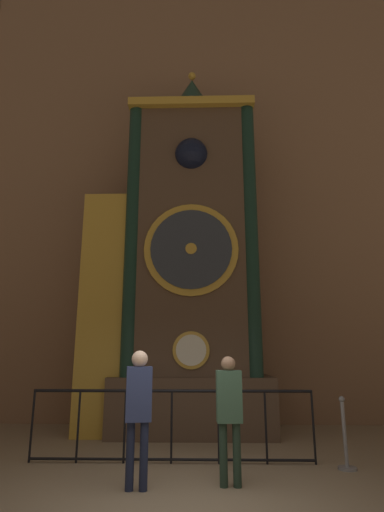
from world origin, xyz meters
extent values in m
cube|color=#846047|center=(0.00, 5.68, 7.96)|extent=(24.00, 0.30, 15.92)
cube|color=brown|center=(0.06, 4.32, 0.61)|extent=(3.51, 1.61, 1.22)
cube|color=brown|center=(0.06, 4.32, 4.45)|extent=(2.81, 1.40, 6.47)
cube|color=gold|center=(0.06, 4.22, 7.58)|extent=(3.03, 1.54, 0.20)
cylinder|color=gold|center=(0.06, 3.59, 1.77)|extent=(0.77, 0.05, 0.77)
cylinder|color=silver|center=(0.06, 3.56, 1.77)|extent=(0.63, 0.03, 0.63)
cylinder|color=gold|center=(0.06, 3.59, 3.93)|extent=(2.09, 0.07, 2.09)
cylinder|color=#2D333D|center=(0.06, 3.55, 3.93)|extent=(1.79, 0.04, 1.79)
cylinder|color=gold|center=(0.06, 3.53, 3.93)|extent=(0.25, 0.03, 0.25)
cube|color=#30241B|center=(0.06, 4.11, 6.26)|extent=(0.97, 0.42, 0.97)
sphere|color=black|center=(0.06, 3.69, 6.26)|extent=(0.78, 0.78, 0.78)
cylinder|color=#142D23|center=(-1.28, 3.72, 4.45)|extent=(0.33, 0.33, 6.47)
cylinder|color=#142D23|center=(1.40, 3.72, 4.45)|extent=(0.33, 0.33, 6.47)
cylinder|color=gold|center=(0.06, 4.32, 7.83)|extent=(0.92, 0.92, 0.30)
cone|color=#163227|center=(0.06, 4.32, 8.39)|extent=(0.88, 0.88, 0.81)
sphere|color=gold|center=(0.06, 4.32, 8.91)|extent=(0.20, 0.20, 0.20)
cube|color=brown|center=(-1.90, 4.37, 2.66)|extent=(1.01, 1.19, 5.32)
cube|color=gold|center=(-1.90, 3.76, 2.66)|extent=(1.06, 0.06, 5.32)
cylinder|color=black|center=(-2.51, 2.01, 0.56)|extent=(0.04, 0.04, 1.12)
cylinder|color=black|center=(-1.74, 2.01, 0.56)|extent=(0.04, 0.04, 1.12)
cylinder|color=black|center=(-0.98, 2.01, 0.56)|extent=(0.04, 0.04, 1.12)
cylinder|color=black|center=(-0.21, 2.01, 0.56)|extent=(0.04, 0.04, 1.12)
cylinder|color=black|center=(0.55, 2.01, 0.56)|extent=(0.04, 0.04, 1.12)
cylinder|color=black|center=(1.31, 2.01, 0.56)|extent=(0.04, 0.04, 1.12)
cylinder|color=black|center=(2.08, 2.01, 0.56)|extent=(0.04, 0.04, 1.12)
cylinder|color=black|center=(-0.21, 2.01, 1.10)|extent=(4.58, 0.05, 0.05)
cylinder|color=black|center=(-0.21, 2.01, 0.06)|extent=(4.58, 0.04, 0.04)
cylinder|color=#1B213A|center=(-0.66, 0.72, 0.42)|extent=(0.11, 0.11, 0.83)
cylinder|color=#1B213A|center=(-0.48, 0.72, 0.42)|extent=(0.11, 0.11, 0.83)
cube|color=navy|center=(-0.57, 0.72, 1.19)|extent=(0.38, 0.28, 0.70)
sphere|color=beige|center=(-0.57, 0.72, 1.64)|extent=(0.22, 0.22, 0.22)
cylinder|color=#213427|center=(0.57, 0.89, 0.40)|extent=(0.11, 0.11, 0.80)
cylinder|color=#213427|center=(0.75, 0.89, 0.40)|extent=(0.11, 0.11, 0.80)
cube|color=#385642|center=(0.66, 0.89, 1.14)|extent=(0.35, 0.24, 0.68)
sphere|color=#8C664C|center=(0.66, 0.89, 1.57)|extent=(0.20, 0.20, 0.20)
cylinder|color=gray|center=(2.48, 1.75, 0.02)|extent=(0.28, 0.28, 0.04)
cylinder|color=gray|center=(2.48, 1.75, 0.49)|extent=(0.06, 0.06, 0.97)
sphere|color=gray|center=(2.48, 1.75, 1.01)|extent=(0.09, 0.09, 0.09)
camera|label=1|loc=(0.30, -4.92, 1.73)|focal=28.00mm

